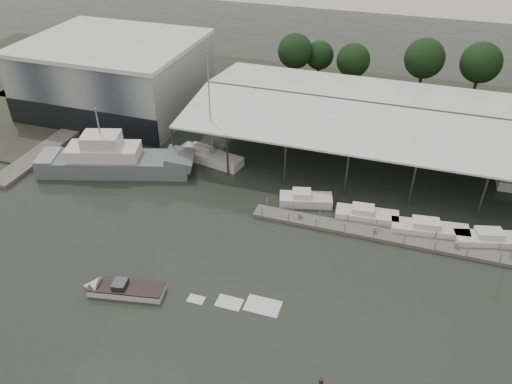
% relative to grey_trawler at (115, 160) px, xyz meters
% --- Properties ---
extents(ground, '(200.00, 200.00, 0.00)m').
position_rel_grey_trawler_xyz_m(ground, '(18.20, -12.76, -1.58)').
color(ground, '#242A22').
rests_on(ground, ground).
extents(land_strip_far, '(140.00, 30.00, 0.30)m').
position_rel_grey_trawler_xyz_m(land_strip_far, '(18.20, 29.24, -1.48)').
color(land_strip_far, '#393F2F').
rests_on(land_strip_far, ground).
extents(land_strip_west, '(20.00, 40.00, 0.30)m').
position_rel_grey_trawler_xyz_m(land_strip_west, '(-21.80, 17.24, -1.48)').
color(land_strip_west, '#393F2F').
rests_on(land_strip_west, ground).
extents(storage_warehouse, '(24.50, 20.50, 10.50)m').
position_rel_grey_trawler_xyz_m(storage_warehouse, '(-9.80, 17.19, 3.71)').
color(storage_warehouse, '#93989C').
rests_on(storage_warehouse, ground).
extents(covered_boat_shed, '(58.24, 24.00, 6.96)m').
position_rel_grey_trawler_xyz_m(covered_boat_shed, '(35.20, 15.24, 4.55)').
color(covered_boat_shed, silver).
rests_on(covered_boat_shed, ground).
extents(trawler_dock, '(3.00, 18.00, 0.50)m').
position_rel_grey_trawler_xyz_m(trawler_dock, '(-11.80, 1.24, -1.33)').
color(trawler_dock, slate).
rests_on(trawler_dock, ground).
extents(floating_dock, '(28.00, 2.00, 1.40)m').
position_rel_grey_trawler_xyz_m(floating_dock, '(33.19, -2.76, -1.38)').
color(floating_dock, slate).
rests_on(floating_dock, ground).
extents(grey_trawler, '(19.58, 9.70, 8.84)m').
position_rel_grey_trawler_xyz_m(grey_trawler, '(0.00, 0.00, 0.00)').
color(grey_trawler, slate).
rests_on(grey_trawler, ground).
extents(white_sailboat, '(9.20, 4.33, 14.21)m').
position_rel_grey_trawler_xyz_m(white_sailboat, '(9.95, 5.99, -0.91)').
color(white_sailboat, silver).
rests_on(white_sailboat, ground).
extents(speedboat_underway, '(18.33, 5.29, 2.00)m').
position_rel_grey_trawler_xyz_m(speedboat_underway, '(11.38, -18.22, -1.19)').
color(speedboat_underway, silver).
rests_on(speedboat_underway, ground).
extents(moored_cruiser_0, '(6.26, 3.64, 1.70)m').
position_rel_grey_trawler_xyz_m(moored_cruiser_0, '(24.01, 0.53, -0.97)').
color(moored_cruiser_0, silver).
rests_on(moored_cruiser_0, ground).
extents(moored_cruiser_1, '(6.82, 2.78, 1.70)m').
position_rel_grey_trawler_xyz_m(moored_cruiser_1, '(30.99, -0.37, -0.97)').
color(moored_cruiser_1, silver).
rests_on(moored_cruiser_1, ground).
extents(moored_cruiser_2, '(8.04, 3.17, 1.70)m').
position_rel_grey_trawler_xyz_m(moored_cruiser_2, '(37.52, -0.77, -0.97)').
color(moored_cruiser_2, silver).
rests_on(moored_cruiser_2, ground).
extents(moored_cruiser_3, '(7.81, 4.05, 1.70)m').
position_rel_grey_trawler_xyz_m(moored_cruiser_3, '(43.64, -0.56, -0.97)').
color(moored_cruiser_3, silver).
rests_on(moored_cruiser_3, ground).
extents(horizon_tree_line, '(67.07, 10.22, 10.20)m').
position_rel_grey_trawler_xyz_m(horizon_tree_line, '(41.83, 35.14, 4.34)').
color(horizon_tree_line, '#2F2114').
rests_on(horizon_tree_line, ground).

